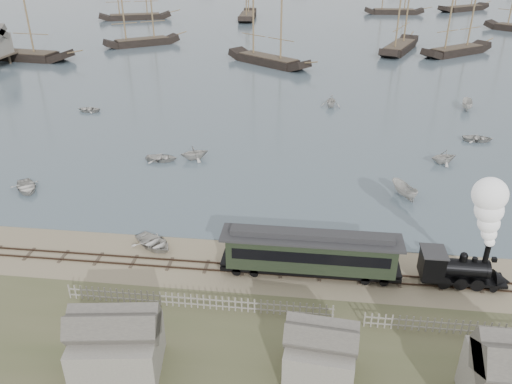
# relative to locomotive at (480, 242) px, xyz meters

# --- Properties ---
(ground) EXTENTS (600.00, 600.00, 0.00)m
(ground) POSITION_rel_locomotive_xyz_m (-13.27, 2.00, -3.90)
(ground) COLOR gray
(ground) RESTS_ON ground
(harbor_water) EXTENTS (600.00, 336.00, 0.06)m
(harbor_water) POSITION_rel_locomotive_xyz_m (-13.27, 172.00, -3.87)
(harbor_water) COLOR #414F5D
(harbor_water) RESTS_ON ground
(rail_track) EXTENTS (120.00, 1.80, 0.16)m
(rail_track) POSITION_rel_locomotive_xyz_m (-13.27, 0.00, -3.86)
(rail_track) COLOR #37271E
(rail_track) RESTS_ON ground
(picket_fence_west) EXTENTS (19.00, 0.10, 1.20)m
(picket_fence_west) POSITION_rel_locomotive_xyz_m (-19.77, -5.00, -3.90)
(picket_fence_west) COLOR gray
(picket_fence_west) RESTS_ON ground
(picket_fence_east) EXTENTS (15.00, 0.10, 1.20)m
(picket_fence_east) POSITION_rel_locomotive_xyz_m (-0.77, -5.50, -3.90)
(picket_fence_east) COLOR gray
(picket_fence_east) RESTS_ON ground
(shed_left) EXTENTS (5.00, 4.00, 4.10)m
(shed_left) POSITION_rel_locomotive_xyz_m (-23.27, -11.00, -3.90)
(shed_left) COLOR gray
(shed_left) RESTS_ON ground
(shed_mid) EXTENTS (4.00, 3.50, 3.60)m
(shed_mid) POSITION_rel_locomotive_xyz_m (-11.27, -10.00, -3.90)
(shed_mid) COLOR gray
(shed_mid) RESTS_ON ground
(locomotive) EXTENTS (6.75, 2.52, 8.42)m
(locomotive) POSITION_rel_locomotive_xyz_m (0.00, 0.00, 0.00)
(locomotive) COLOR black
(locomotive) RESTS_ON ground
(passenger_coach) EXTENTS (13.67, 2.64, 3.32)m
(passenger_coach) POSITION_rel_locomotive_xyz_m (-12.09, 0.00, -1.80)
(passenger_coach) COLOR black
(passenger_coach) RESTS_ON ground
(beached_dinghy) EXTENTS (4.56, 4.83, 0.81)m
(beached_dinghy) POSITION_rel_locomotive_xyz_m (-25.27, 2.31, -3.49)
(beached_dinghy) COLOR beige
(beached_dinghy) RESTS_ON ground
(rowboat_0) EXTENTS (4.87, 4.68, 0.82)m
(rowboat_0) POSITION_rel_locomotive_xyz_m (-41.55, 10.96, -3.43)
(rowboat_0) COLOR beige
(rowboat_0) RESTS_ON harbor_water
(rowboat_1) EXTENTS (3.99, 4.18, 1.72)m
(rowboat_1) POSITION_rel_locomotive_xyz_m (-26.09, 21.14, -2.98)
(rowboat_1) COLOR beige
(rowboat_1) RESTS_ON harbor_water
(rowboat_2) EXTENTS (3.82, 2.98, 1.40)m
(rowboat_2) POSITION_rel_locomotive_xyz_m (-2.93, 14.27, -3.14)
(rowboat_2) COLOR beige
(rowboat_2) RESTS_ON harbor_water
(rowboat_3) EXTENTS (2.85, 3.87, 0.77)m
(rowboat_3) POSITION_rel_locomotive_xyz_m (8.85, 31.33, -3.45)
(rowboat_3) COLOR beige
(rowboat_3) RESTS_ON harbor_water
(rowboat_4) EXTENTS (3.74, 3.99, 1.69)m
(rowboat_4) POSITION_rel_locomotive_xyz_m (2.86, 23.45, -3.00)
(rowboat_4) COLOR beige
(rowboat_4) RESTS_ON harbor_water
(rowboat_5) EXTENTS (4.12, 2.24, 1.51)m
(rowboat_5) POSITION_rel_locomotive_xyz_m (10.80, 45.04, -3.09)
(rowboat_5) COLOR beige
(rowboat_5) RESTS_ON harbor_water
(rowboat_6) EXTENTS (2.74, 3.63, 0.71)m
(rowboat_6) POSITION_rel_locomotive_xyz_m (-46.27, 37.26, -3.49)
(rowboat_6) COLOR beige
(rowboat_6) RESTS_ON harbor_water
(rowboat_7) EXTENTS (3.72, 3.28, 1.83)m
(rowboat_7) POSITION_rel_locomotive_xyz_m (-9.78, 44.05, -2.93)
(rowboat_7) COLOR beige
(rowboat_7) RESTS_ON harbor_water
(rowboat_8) EXTENTS (2.74, 3.76, 0.76)m
(rowboat_8) POSITION_rel_locomotive_xyz_m (-29.86, 20.24, -3.46)
(rowboat_8) COLOR beige
(rowboat_8) RESTS_ON harbor_water
(schooner_0) EXTENTS (25.79, 8.97, 20.00)m
(schooner_0) POSITION_rel_locomotive_xyz_m (-76.93, 70.83, 6.16)
(schooner_0) COLOR black
(schooner_0) RESTS_ON harbor_water
(schooner_1) EXTENTS (17.24, 14.09, 20.00)m
(schooner_1) POSITION_rel_locomotive_xyz_m (-54.98, 89.02, 6.16)
(schooner_1) COLOR black
(schooner_1) RESTS_ON harbor_water
(schooner_2) EXTENTS (18.78, 16.05, 20.00)m
(schooner_2) POSITION_rel_locomotive_xyz_m (-22.38, 72.09, 6.16)
(schooner_2) COLOR black
(schooner_2) RESTS_ON harbor_water
(schooner_3) EXTENTS (12.24, 21.53, 20.00)m
(schooner_3) POSITION_rel_locomotive_xyz_m (6.62, 89.43, 6.16)
(schooner_3) COLOR black
(schooner_3) RESTS_ON harbor_water
(schooner_4) EXTENTS (18.17, 15.85, 20.00)m
(schooner_4) POSITION_rel_locomotive_xyz_m (18.91, 87.01, 6.16)
(schooner_4) COLOR black
(schooner_4) RESTS_ON harbor_water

